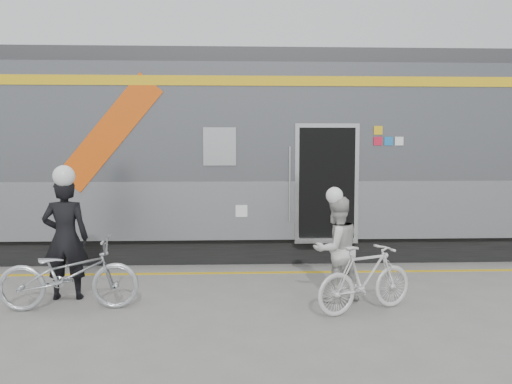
{
  "coord_description": "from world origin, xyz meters",
  "views": [
    {
      "loc": [
        0.22,
        -7.34,
        2.29
      ],
      "look_at": [
        0.61,
        1.6,
        1.5
      ],
      "focal_mm": 38.0,
      "sensor_mm": 36.0,
      "label": 1
    }
  ],
  "objects": [
    {
      "name": "woman",
      "position": [
        1.72,
        0.38,
        0.77
      ],
      "size": [
        0.92,
        0.84,
        1.53
      ],
      "primitive_type": "imported",
      "rotation": [
        0.0,
        0.0,
        3.57
      ],
      "color": "beige",
      "rests_on": "ground"
    },
    {
      "name": "safety_strip",
      "position": [
        0.0,
        2.15,
        0.0
      ],
      "size": [
        24.0,
        0.12,
        0.01
      ],
      "primitive_type": "cube",
      "color": "gold",
      "rests_on": "ground"
    },
    {
      "name": "helmet_man",
      "position": [
        -2.25,
        0.67,
        1.97
      ],
      "size": [
        0.31,
        0.31,
        0.31
      ],
      "primitive_type": "sphere",
      "color": "white",
      "rests_on": "man"
    },
    {
      "name": "man",
      "position": [
        -2.25,
        0.67,
        0.91
      ],
      "size": [
        0.69,
        0.48,
        1.81
      ],
      "primitive_type": "imported",
      "rotation": [
        0.0,
        0.0,
        3.21
      ],
      "color": "black",
      "rests_on": "ground"
    },
    {
      "name": "helmet_woman",
      "position": [
        1.72,
        0.38,
        1.66
      ],
      "size": [
        0.25,
        0.25,
        0.25
      ],
      "primitive_type": "sphere",
      "color": "white",
      "rests_on": "woman"
    },
    {
      "name": "bicycle_right",
      "position": [
        2.02,
        -0.17,
        0.46
      ],
      "size": [
        1.59,
        1.04,
        0.93
      ],
      "primitive_type": "imported",
      "rotation": [
        0.0,
        0.0,
        2.0
      ],
      "color": "silver",
      "rests_on": "ground"
    },
    {
      "name": "ground",
      "position": [
        0.0,
        0.0,
        0.0
      ],
      "size": [
        90.0,
        90.0,
        0.0
      ],
      "primitive_type": "plane",
      "color": "slate",
      "rests_on": "ground"
    },
    {
      "name": "bicycle_left",
      "position": [
        -2.05,
        0.12,
        0.5
      ],
      "size": [
        1.94,
        0.8,
        1.0
      ],
      "primitive_type": "imported",
      "rotation": [
        0.0,
        0.0,
        1.64
      ],
      "color": "#B8BDC1",
      "rests_on": "ground"
    },
    {
      "name": "train",
      "position": [
        -0.21,
        4.19,
        2.05
      ],
      "size": [
        24.0,
        3.17,
        4.1
      ],
      "color": "black",
      "rests_on": "ground"
    }
  ]
}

